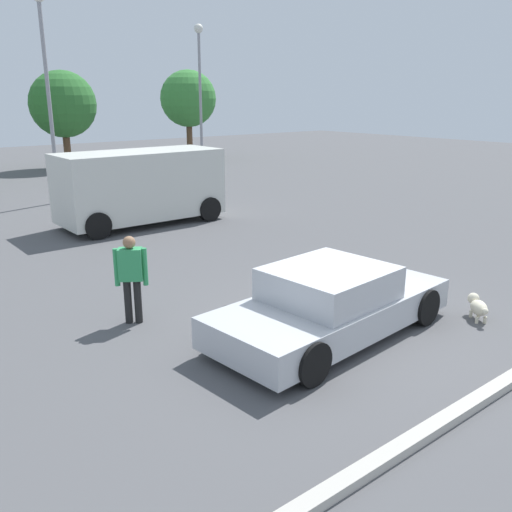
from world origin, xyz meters
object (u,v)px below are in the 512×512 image
Objects in this scene: dog at (478,306)px; light_post_mid at (45,65)px; sedan_foreground at (331,304)px; light_post_near at (200,75)px; van_white at (140,185)px; pedestrian at (131,272)px.

light_post_mid is (-1.87, 15.70, 4.62)m from dog.
light_post_near is at bearing 57.49° from sedan_foreground.
sedan_foreground is 21.32m from light_post_near.
light_post_near is at bearing -132.12° from van_white.
pedestrian is 0.22× the size of light_post_near.
light_post_mid is at bearing -156.01° from light_post_near.
sedan_foreground is 2.91× the size of pedestrian.
light_post_near is (11.96, 16.03, 3.90)m from pedestrian.
pedestrian reaches higher than dog.
pedestrian is at bearing 127.73° from sedan_foreground.
light_post_near is (8.23, 9.14, 3.62)m from van_white.
light_post_near is at bearing 23.99° from light_post_mid.
light_post_mid is (-8.99, -4.00, 0.04)m from light_post_near.
light_post_near is at bearing 19.23° from dog.
pedestrian is (-2.31, 2.50, 0.37)m from sedan_foreground.
dog is at bearing -83.21° from light_post_mid.
light_post_mid reaches higher than pedestrian.
sedan_foreground is 3.43m from pedestrian.
dog is at bearing 95.83° from van_white.
sedan_foreground is 0.63× the size of light_post_near.
dog is (2.52, -1.18, -0.30)m from sedan_foreground.
light_post_near is 0.99× the size of light_post_mid.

